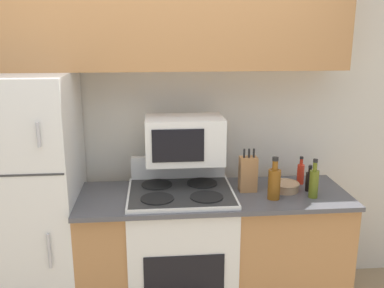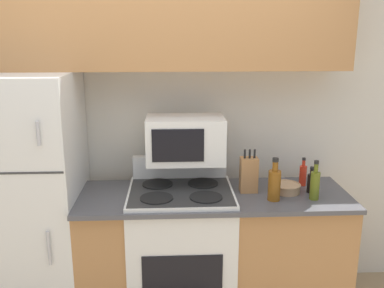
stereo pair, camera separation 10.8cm
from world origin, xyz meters
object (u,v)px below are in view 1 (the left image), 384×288
Objects in this scene: stove at (181,251)px; bottle_soy_sauce at (309,181)px; microwave at (184,140)px; knife_block at (248,174)px; refrigerator at (24,202)px; bottle_olive_oil at (314,182)px; bottle_hot_sauce at (301,173)px; bowl at (285,186)px; bottle_whiskey at (274,183)px.

bottle_soy_sauce is at bearing -0.50° from stove.
knife_block is (0.42, -0.09, -0.22)m from microwave.
refrigerator is at bearing 176.31° from stove.
stove is at bearing 179.50° from bottle_soy_sauce.
knife_block reaches higher than bottle_olive_oil.
microwave is 0.87m from bottle_hot_sauce.
bottle_olive_oil is at bearing -41.66° from bowl.
knife_block reaches higher than bottle_whiskey.
bowl is at bearing 176.46° from bottle_soy_sauce.
bottle_olive_oil is at bearing -97.68° from bottle_soy_sauce.
refrigerator reaches higher than knife_block.
microwave is at bearing 162.97° from bottle_olive_oil.
bottle_whiskey is at bearing -12.10° from stove.
knife_block is 0.43m from bottle_olive_oil.
microwave is (1.07, 0.06, 0.39)m from refrigerator.
bottle_whiskey is (0.59, -0.13, 0.53)m from stove.
refrigerator is 3.25× the size of microwave.
knife_block is 1.49× the size of bottle_hot_sauce.
knife_block is (1.49, -0.04, 0.17)m from refrigerator.
knife_block is at bearing 130.69° from bottle_whiskey.
bottle_olive_oil is (0.26, 0.00, -0.01)m from bottle_whiskey.
bowl is 0.94× the size of bottle_hot_sauce.
bottle_olive_oil is (-0.02, -0.12, 0.03)m from bottle_soy_sauce.
stove is 5.39× the size of bottle_hot_sauce.
stove is at bearing -3.69° from refrigerator.
bottle_whiskey is at bearing -135.61° from bottle_hot_sauce.
bottle_olive_oil is at bearing -17.03° from microwave.
refrigerator is at bearing -176.90° from microwave.
microwave is 0.75m from bowl.
knife_block is at bearing 158.39° from bottle_olive_oil.
refrigerator is 1.91m from bottle_olive_oil.
refrigerator is 5.70× the size of knife_block.
bottle_olive_oil is at bearing -5.85° from refrigerator.
bottle_olive_oil is (1.89, -0.19, 0.15)m from refrigerator.
bottle_olive_oil is (0.86, -0.13, 0.52)m from stove.
microwave is 2.89× the size of bottle_soy_sauce.
refrigerator is at bearing 173.21° from bottle_whiskey.
bottle_soy_sauce is (0.84, -0.13, -0.27)m from microwave.
refrigerator is 6.05× the size of bottle_whiskey.
bottle_olive_oil is (-0.00, -0.26, 0.02)m from bottle_hot_sauce.
knife_block is 1.06× the size of bottle_whiskey.
bowl is 1.05× the size of bottle_soy_sauce.
bottle_hot_sauce is (1.89, 0.07, 0.12)m from refrigerator.
bottle_hot_sauce reaches higher than bowl.
knife_block is at bearing -1.37° from refrigerator.
refrigerator is 8.47× the size of bottle_hot_sauce.
bottle_whiskey is at bearing -179.95° from bottle_olive_oil.
knife_block is at bearing 3.89° from stove.
bottle_soy_sauce is 0.31m from bottle_whiskey.
refrigerator is 6.51× the size of bottle_olive_oil.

